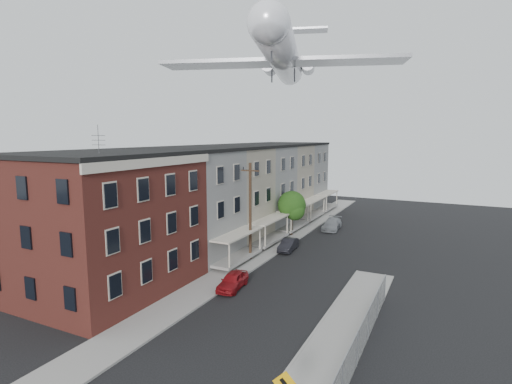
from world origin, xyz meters
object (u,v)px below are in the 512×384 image
car_mid (288,245)px  airplane (283,56)px  car_far (332,224)px  utility_pole (250,210)px  street_tree (293,206)px  car_near (233,281)px

car_mid → airplane: (-1.21, 1.07, 18.51)m
car_far → airplane: airplane is taller
utility_pole → car_mid: (2.07, 4.33, -4.08)m
street_tree → car_far: street_tree is taller
car_near → car_far: car_far is taller
car_far → airplane: 20.96m
street_tree → car_near: size_ratio=1.42×
street_tree → car_mid: (1.74, -5.60, -2.85)m
car_near → airplane: bearing=88.8°
car_near → car_mid: bearing=83.1°
utility_pole → airplane: (0.86, 5.39, 14.43)m
street_tree → airplane: size_ratio=0.20×
street_tree → car_mid: size_ratio=1.44×
airplane → car_mid: bearing=-41.3°
utility_pole → street_tree: size_ratio=1.73×
car_mid → airplane: airplane is taller
utility_pole → car_mid: bearing=64.4°
car_near → car_far: size_ratio=0.79×
street_tree → airplane: bearing=-83.3°
street_tree → car_far: size_ratio=1.12×
car_far → utility_pole: bearing=-108.1°
car_mid → car_far: car_far is taller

